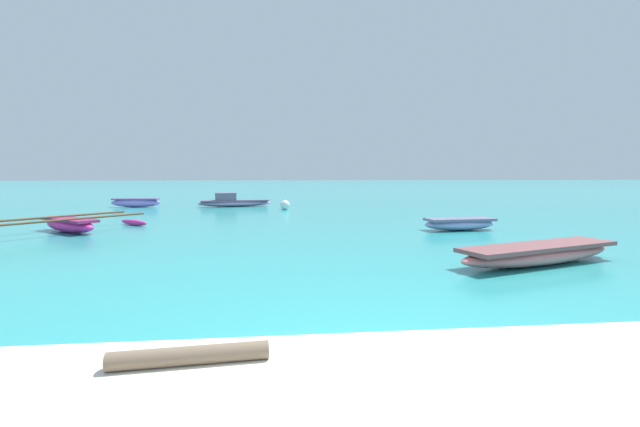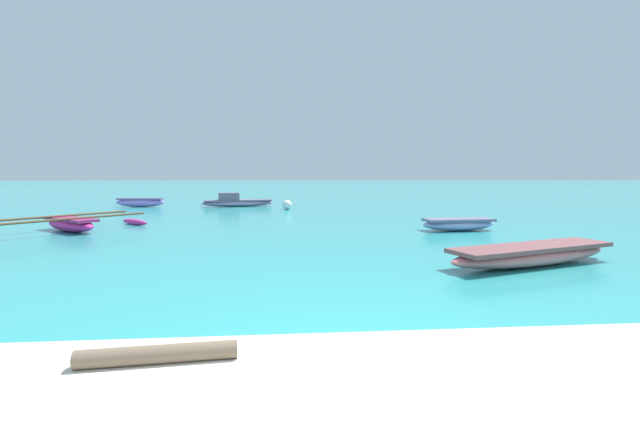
% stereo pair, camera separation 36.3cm
% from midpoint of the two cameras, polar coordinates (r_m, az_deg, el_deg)
% --- Properties ---
extents(ground_plane, '(240.00, 240.00, 0.00)m').
position_cam_midpoint_polar(ground_plane, '(3.80, 9.94, -22.25)').
color(ground_plane, teal).
extents(moored_boat_0, '(3.95, 2.04, 0.39)m').
position_cam_midpoint_polar(moored_boat_0, '(9.32, 26.15, -4.76)').
color(moored_boat_0, '#D26D6E').
rests_on(moored_boat_0, ground_plane).
extents(moored_boat_1, '(3.99, 4.30, 0.48)m').
position_cam_midpoint_polar(moored_boat_1, '(15.11, -31.01, -1.28)').
color(moored_boat_1, '#E42D90').
rests_on(moored_boat_1, ground_plane).
extents(moored_boat_2, '(2.65, 0.74, 0.47)m').
position_cam_midpoint_polar(moored_boat_2, '(24.82, -23.74, 1.38)').
color(moored_boat_2, '#B57FE2').
rests_on(moored_boat_2, ground_plane).
extents(moored_boat_3, '(3.99, 1.44, 0.75)m').
position_cam_midpoint_polar(moored_boat_3, '(23.67, -11.92, 1.55)').
color(moored_boat_3, '#B88CBA').
rests_on(moored_boat_3, ground_plane).
extents(moored_boat_4, '(2.38, 0.99, 0.38)m').
position_cam_midpoint_polar(moored_boat_4, '(14.05, 17.42, -1.27)').
color(moored_boat_4, '#AAA1DA').
rests_on(moored_boat_4, ground_plane).
extents(mooring_buoy_0, '(0.48, 0.48, 0.48)m').
position_cam_midpoint_polar(mooring_buoy_0, '(21.21, -5.19, 1.15)').
color(mooring_buoy_0, white).
rests_on(mooring_buoy_0, ground_plane).
extents(driftwood_0, '(1.36, 0.28, 0.16)m').
position_cam_midpoint_polar(driftwood_0, '(4.08, -19.52, -17.42)').
color(driftwood_0, '#75604C').
rests_on(driftwood_0, beach_strip).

